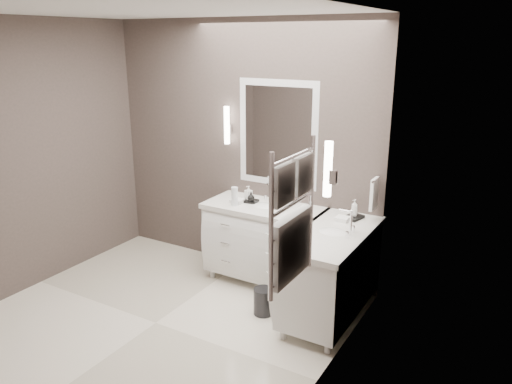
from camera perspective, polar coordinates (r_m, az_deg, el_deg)
The scene contains 20 objects.
floor at distance 4.80m, azimuth -11.39°, elevation -14.49°, with size 3.20×3.00×0.01m, color white.
ceiling at distance 4.11m, azimuth -13.72°, elevation 19.74°, with size 3.20×3.00×0.01m, color white.
wall_back at distance 5.42m, azimuth -1.69°, elevation 5.04°, with size 3.20×0.01×2.70m, color #463B38.
wall_left at distance 5.45m, azimuth -25.05°, elevation 3.49°, with size 0.01×3.00×2.70m, color #463B38.
wall_right at distance 3.42m, azimuth 7.89°, elevation -2.42°, with size 0.01×3.00×2.70m, color #463B38.
vanity_back at distance 5.23m, azimuth 0.97°, elevation -5.36°, with size 1.24×0.59×0.97m.
vanity_right at distance 4.62m, azimuth 8.57°, elevation -8.72°, with size 0.59×1.24×0.97m.
mirror_back at distance 5.15m, azimuth 2.47°, elevation 6.65°, with size 0.90×0.02×1.10m.
mirror_right at distance 4.09m, azimuth 12.11°, elevation 3.54°, with size 0.02×0.90×1.10m.
sconce_back at distance 5.38m, azimuth -3.35°, elevation 7.55°, with size 0.06×0.06×0.40m.
sconce_right at distance 3.57m, azimuth 8.22°, elevation 2.49°, with size 0.06×0.06×0.40m.
towel_bar_corner at distance 4.74m, azimuth 13.35°, elevation -0.14°, with size 0.03×0.22×0.30m.
towel_ladder at distance 3.08m, azimuth 4.10°, elevation -3.68°, with size 0.06×0.58×0.90m.
waste_bin at distance 4.78m, azimuth 0.85°, elevation -12.39°, with size 0.18×0.18×0.26m, color black.
amenity_tray_back at distance 5.21m, azimuth -0.69°, elevation -1.02°, with size 0.16×0.12×0.02m, color black.
amenity_tray_right at distance 4.83m, azimuth 11.11°, elevation -2.84°, with size 0.13×0.18×0.03m, color black.
water_bottle at distance 5.09m, azimuth -2.46°, elevation -0.50°, with size 0.07×0.07×0.19m, color silver.
soap_bottle_a at distance 5.22m, azimuth -0.86°, elevation -0.06°, with size 0.06×0.06×0.14m, color white.
soap_bottle_b at distance 5.15m, azimuth -0.57°, elevation -0.54°, with size 0.07×0.07×0.09m, color black.
soap_bottle_c at distance 4.80m, azimuth 11.18°, elevation -1.78°, with size 0.06×0.06×0.16m, color white.
Camera 1 is at (2.81, -2.99, 2.48)m, focal length 35.00 mm.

